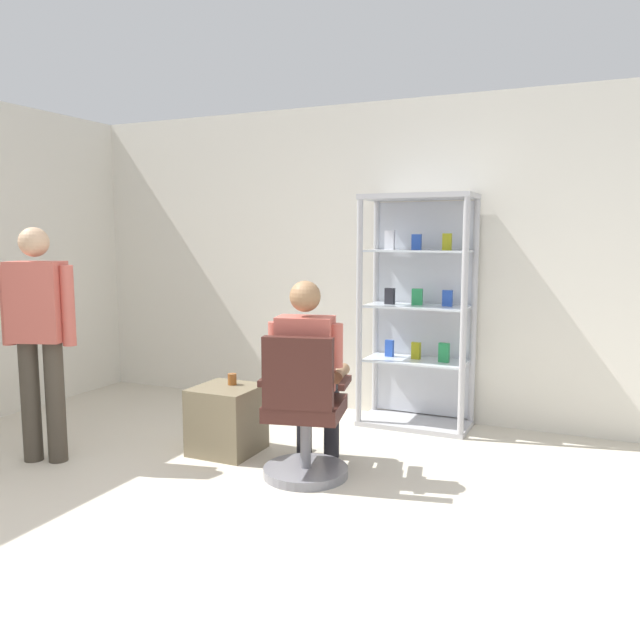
{
  "coord_description": "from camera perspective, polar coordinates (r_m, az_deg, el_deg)",
  "views": [
    {
      "loc": [
        1.83,
        -2.36,
        1.58
      ],
      "look_at": [
        0.03,
        1.6,
        1.0
      ],
      "focal_mm": 36.09,
      "sensor_mm": 36.0,
      "label": 1
    }
  ],
  "objects": [
    {
      "name": "office_chair",
      "position": [
        4.18,
        -1.46,
        -8.87
      ],
      "size": [
        0.61,
        0.58,
        0.96
      ],
      "color": "slate",
      "rests_on": "ground"
    },
    {
      "name": "seated_shopkeeper",
      "position": [
        4.26,
        -0.99,
        -4.15
      ],
      "size": [
        0.55,
        0.62,
        1.29
      ],
      "color": "black",
      "rests_on": "ground"
    },
    {
      "name": "ground_plane",
      "position": [
        3.38,
        -12.62,
        -20.45
      ],
      "size": [
        7.2,
        7.2,
        0.0
      ],
      "primitive_type": "plane",
      "color": "beige"
    },
    {
      "name": "storage_crate",
      "position": [
        4.78,
        -8.25,
        -8.72
      ],
      "size": [
        0.44,
        0.46,
        0.49
      ],
      "primitive_type": "cube",
      "color": "#72664C",
      "rests_on": "ground"
    },
    {
      "name": "back_wall",
      "position": [
        5.67,
        5.58,
        5.22
      ],
      "size": [
        6.0,
        0.1,
        2.7
      ],
      "primitive_type": "cube",
      "color": "silver",
      "rests_on": "ground"
    },
    {
      "name": "standing_customer",
      "position": [
        4.81,
        -23.67,
        -0.78
      ],
      "size": [
        0.5,
        0.33,
        1.63
      ],
      "color": "#3F382D",
      "rests_on": "ground"
    },
    {
      "name": "tea_glass",
      "position": [
        4.77,
        -7.8,
        -5.22
      ],
      "size": [
        0.06,
        0.06,
        0.08
      ],
      "primitive_type": "cylinder",
      "color": "brown",
      "rests_on": "storage_crate"
    },
    {
      "name": "display_cabinet_main",
      "position": [
        5.36,
        8.76,
        0.87
      ],
      "size": [
        0.9,
        0.45,
        1.9
      ],
      "color": "#B7B7BC",
      "rests_on": "ground"
    }
  ]
}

